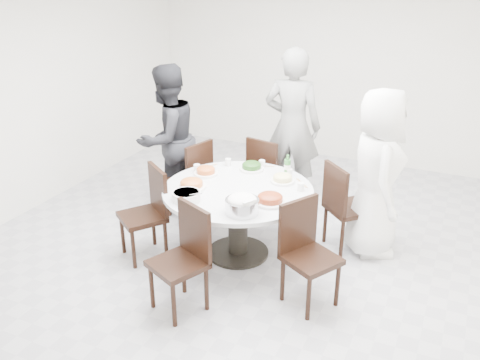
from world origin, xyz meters
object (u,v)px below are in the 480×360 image
at_px(diner_right, 377,174).
at_px(beverage_bottle, 287,165).
at_px(chair_se, 311,257).
at_px(chair_n, 270,174).
at_px(chair_ne, 349,206).
at_px(diner_left, 167,139).
at_px(chair_nw, 189,178).
at_px(diner_middle, 292,126).
at_px(soup_bowl, 186,196).
at_px(chair_s, 178,262).
at_px(chair_sw, 142,215).
at_px(rice_bowl, 242,206).
at_px(dining_table, 238,222).

bearing_deg(diner_right, beverage_bottle, 78.56).
bearing_deg(chair_se, chair_n, 62.46).
bearing_deg(chair_se, chair_ne, 26.68).
bearing_deg(diner_left, chair_nw, 85.49).
bearing_deg(diner_left, chair_ne, 102.67).
bearing_deg(diner_middle, soup_bowl, 74.55).
distance_m(chair_nw, chair_se, 2.11).
distance_m(chair_s, soup_bowl, 0.72).
bearing_deg(chair_sw, beverage_bottle, 73.89).
relative_size(diner_middle, beverage_bottle, 8.32).
xyz_separation_m(chair_se, soup_bowl, (-1.25, 0.04, 0.32)).
xyz_separation_m(chair_s, chair_se, (1.01, 0.56, 0.00)).
xyz_separation_m(chair_s, beverage_bottle, (0.41, 1.55, 0.39)).
distance_m(chair_ne, beverage_bottle, 0.77).
height_order(chair_n, chair_s, same).
distance_m(chair_s, beverage_bottle, 1.65).
distance_m(chair_se, soup_bowl, 1.29).
distance_m(chair_nw, chair_s, 1.81).
bearing_deg(beverage_bottle, diner_left, 173.86).
bearing_deg(diner_right, soup_bowl, 104.08).
height_order(rice_bowl, soup_bowl, rice_bowl).
height_order(chair_n, soup_bowl, chair_n).
bearing_deg(chair_n, chair_nw, 44.99).
bearing_deg(rice_bowl, chair_sw, 178.65).
relative_size(chair_n, chair_se, 1.00).
bearing_deg(chair_n, diner_middle, -91.75).
xyz_separation_m(chair_nw, chair_se, (1.83, -1.05, 0.00)).
xyz_separation_m(dining_table, rice_bowl, (0.26, -0.47, 0.44)).
relative_size(chair_ne, diner_right, 0.55).
bearing_deg(rice_bowl, diner_middle, 96.74).
bearing_deg(rice_bowl, soup_bowl, 177.98).
xyz_separation_m(diner_left, beverage_bottle, (1.57, -0.17, -0.02)).
relative_size(dining_table, diner_middle, 0.78).
bearing_deg(chair_se, chair_sw, 118.42).
xyz_separation_m(chair_sw, diner_right, (2.08, 1.12, 0.39)).
relative_size(chair_n, diner_left, 0.54).
height_order(chair_sw, chair_s, same).
xyz_separation_m(chair_nw, chair_sw, (0.05, -1.01, 0.00)).
relative_size(diner_right, rice_bowl, 5.67).
xyz_separation_m(chair_sw, beverage_bottle, (1.19, 0.95, 0.39)).
bearing_deg(dining_table, chair_n, 94.36).
bearing_deg(chair_nw, diner_right, 107.67).
xyz_separation_m(chair_se, rice_bowl, (-0.67, 0.02, 0.34)).
xyz_separation_m(chair_nw, soup_bowl, (0.58, -1.01, 0.32)).
bearing_deg(chair_ne, chair_se, 130.82).
height_order(dining_table, chair_ne, chair_ne).
height_order(chair_n, chair_se, same).
relative_size(chair_sw, chair_se, 1.00).
height_order(diner_middle, diner_left, diner_middle).
bearing_deg(chair_s, dining_table, 109.66).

